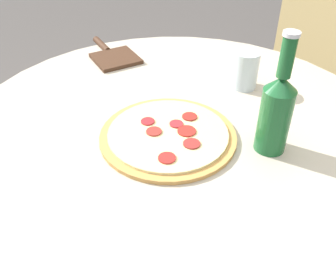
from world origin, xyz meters
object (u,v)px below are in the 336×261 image
object	(u,v)px
pizza	(168,135)
pizza_paddle	(113,56)
drinking_glass	(246,70)
beer_bottle	(276,110)

from	to	relation	value
pizza	pizza_paddle	xyz separation A→B (m)	(-0.47, 0.04, -0.00)
pizza	drinking_glass	bearing A→B (deg)	111.07
beer_bottle	drinking_glass	distance (m)	0.28
beer_bottle	pizza_paddle	distance (m)	0.63
pizza	beer_bottle	size ratio (longest dim) A/B	1.17
pizza	pizza_paddle	size ratio (longest dim) A/B	1.26
drinking_glass	pizza_paddle	bearing A→B (deg)	-143.20
pizza	beer_bottle	distance (m)	0.25
pizza	drinking_glass	size ratio (longest dim) A/B	3.03
beer_bottle	drinking_glass	bearing A→B (deg)	155.27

